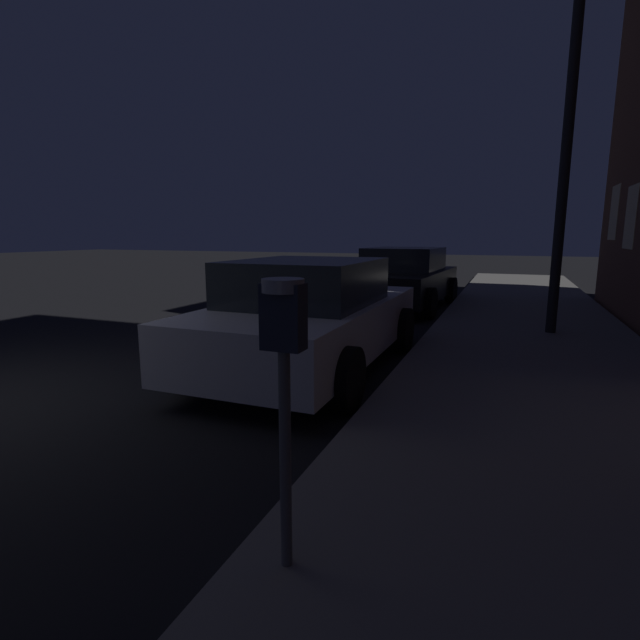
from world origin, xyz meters
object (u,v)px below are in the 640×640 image
(parking_meter, at_px, (284,354))
(street_lamp, at_px, (572,88))
(car_black, at_px, (403,279))
(car_white, at_px, (310,316))

(parking_meter, distance_m, street_lamp, 7.38)
(car_black, xyz_separation_m, street_lamp, (3.05, -2.75, 3.22))
(car_white, height_order, car_black, same)
(parking_meter, relative_size, street_lamp, 0.24)
(car_black, distance_m, street_lamp, 5.22)
(parking_meter, height_order, street_lamp, street_lamp)
(car_white, distance_m, car_black, 5.71)
(car_white, bearing_deg, street_lamp, 44.08)
(parking_meter, relative_size, car_black, 0.33)
(car_black, relative_size, street_lamp, 0.74)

